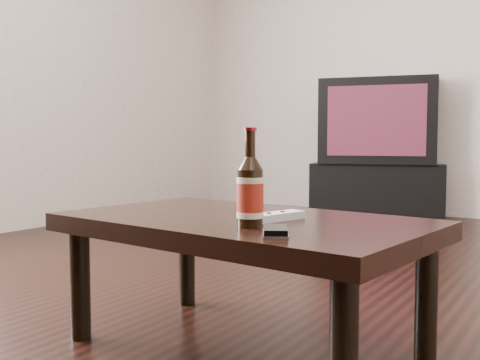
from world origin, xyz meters
The scene contains 8 objects.
floor centered at (0.00, 0.00, -0.01)m, with size 5.00×6.00×0.01m, color black.
wall_back centered at (0.00, 3.01, 1.35)m, with size 5.00×0.02×2.70m, color beige.
tv_stand centered at (-0.73, 2.88, 0.21)m, with size 1.05×0.53×0.42m, color black.
tv centered at (-0.73, 2.88, 0.76)m, with size 1.02×0.76×0.68m.
coffee_table centered at (-0.07, -0.31, 0.34)m, with size 1.10×0.72×0.39m.
beer_bottle centered at (0.05, -0.46, 0.48)m, with size 0.08×0.08×0.25m.
phone centered at (0.16, -0.53, 0.40)m, with size 0.10×0.12×0.02m.
remote centered at (0.04, -0.32, 0.40)m, with size 0.10×0.20×0.02m.
Camera 1 is at (0.77, -1.65, 0.61)m, focal length 42.00 mm.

